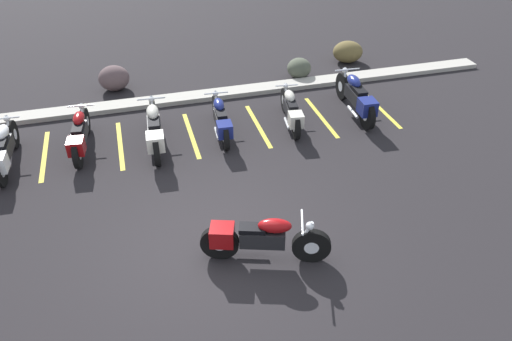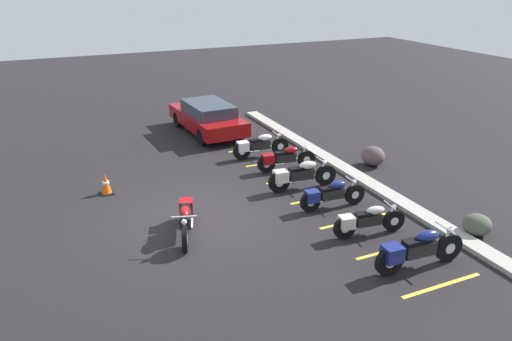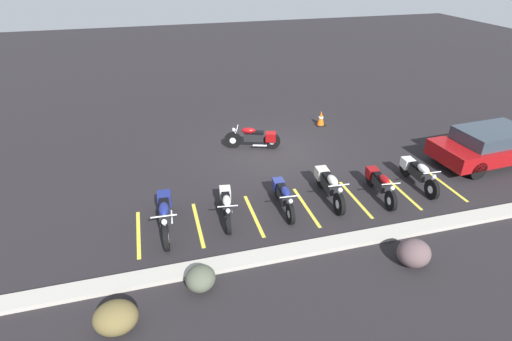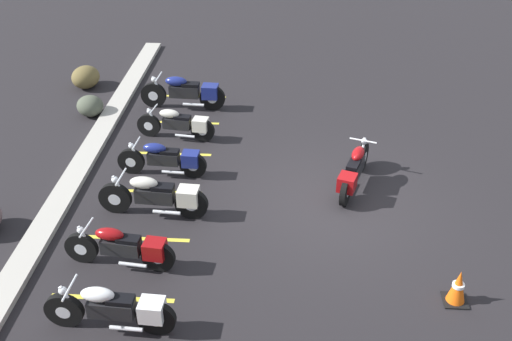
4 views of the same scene
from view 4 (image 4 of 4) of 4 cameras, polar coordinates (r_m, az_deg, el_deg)
ground at (r=12.46m, az=7.22°, el=-3.26°), size 60.00×60.00×0.00m
motorcycle_maroon_featured at (r=12.81m, az=9.31°, el=0.00°), size 2.05×0.91×0.84m
parked_bike_0 at (r=9.70m, az=-13.23°, el=-12.71°), size 0.59×2.10×0.83m
parked_bike_1 at (r=10.83m, az=-12.43°, el=-7.18°), size 0.60×2.03×0.80m
parked_bike_2 at (r=11.96m, az=-9.31°, el=-2.40°), size 0.62×2.22×0.87m
parked_bike_3 at (r=13.25m, az=-8.56°, el=1.09°), size 0.56×2.00×0.79m
parked_bike_4 at (r=14.70m, az=-7.32°, el=4.42°), size 0.61×1.95×0.77m
parked_bike_5 at (r=16.19m, az=-6.60°, el=7.43°), size 0.64×2.29×0.90m
concrete_curb at (r=13.25m, az=-17.76°, el=-2.04°), size 18.00×0.50×0.12m
landscape_rock_0 at (r=16.38m, az=-15.52°, el=5.95°), size 0.92×0.94×0.55m
landscape_rock_2 at (r=18.11m, az=-15.92°, el=8.55°), size 0.99×0.89×0.63m
traffic_cone at (r=10.53m, az=18.67°, el=-10.51°), size 0.40×0.40×0.65m
stall_line_1 at (r=10.53m, az=-13.51°, el=-11.74°), size 0.10×2.10×0.00m
stall_line_2 at (r=11.69m, az=-11.45°, el=-6.36°), size 0.10×2.10×0.00m
stall_line_3 at (r=12.95m, az=-9.81°, el=-1.98°), size 0.10×2.10×0.00m
stall_line_4 at (r=14.28m, az=-8.48°, el=1.60°), size 0.10×2.10×0.00m
stall_line_5 at (r=15.67m, az=-7.37°, el=4.57°), size 0.10×2.10×0.00m
stall_line_6 at (r=17.09m, az=-6.44°, el=7.04°), size 0.10×2.10×0.00m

